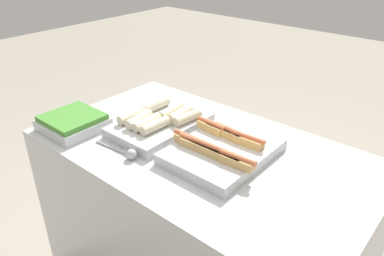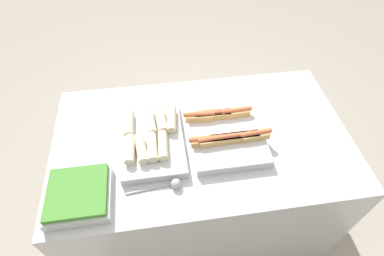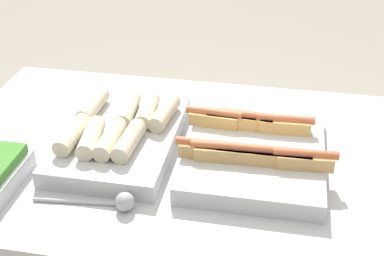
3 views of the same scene
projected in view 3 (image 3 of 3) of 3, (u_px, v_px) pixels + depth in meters
The scene contains 3 objects.
tray_hotdogs at pixel (254, 149), 1.42m from camera, with size 0.41×0.47×0.10m.
tray_wraps at pixel (120, 134), 1.48m from camera, with size 0.31×0.47×0.10m.
serving_spoon_near at pixel (116, 202), 1.26m from camera, with size 0.25×0.05×0.05m.
Camera 3 is at (0.17, -1.20, 1.69)m, focal length 50.00 mm.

